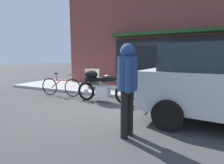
{
  "coord_description": "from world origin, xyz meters",
  "views": [
    {
      "loc": [
        2.61,
        -4.69,
        1.52
      ],
      "look_at": [
        0.1,
        0.66,
        0.7
      ],
      "focal_mm": 27.5,
      "sensor_mm": 36.0,
      "label": 1
    }
  ],
  "objects_px": {
    "touring_motorcycle": "(101,85)",
    "pedestrian_walking": "(127,79)",
    "sandwich_board_sign": "(92,79)",
    "parked_bicycle": "(61,86)"
  },
  "relations": [
    {
      "from": "touring_motorcycle",
      "to": "pedestrian_walking",
      "type": "bearing_deg",
      "value": -51.1
    },
    {
      "from": "touring_motorcycle",
      "to": "pedestrian_walking",
      "type": "xyz_separation_m",
      "value": [
        1.74,
        -2.16,
        0.52
      ]
    },
    {
      "from": "parked_bicycle",
      "to": "sandwich_board_sign",
      "type": "relative_size",
      "value": 1.96
    },
    {
      "from": "touring_motorcycle",
      "to": "parked_bicycle",
      "type": "relative_size",
      "value": 1.19
    },
    {
      "from": "sandwich_board_sign",
      "to": "pedestrian_walking",
      "type": "bearing_deg",
      "value": -50.41
    },
    {
      "from": "pedestrian_walking",
      "to": "parked_bicycle",
      "type": "bearing_deg",
      "value": 148.07
    },
    {
      "from": "sandwich_board_sign",
      "to": "parked_bicycle",
      "type": "bearing_deg",
      "value": -115.74
    },
    {
      "from": "touring_motorcycle",
      "to": "sandwich_board_sign",
      "type": "xyz_separation_m",
      "value": [
        -1.3,
        1.53,
        -0.03
      ]
    },
    {
      "from": "touring_motorcycle",
      "to": "parked_bicycle",
      "type": "height_order",
      "value": "touring_motorcycle"
    },
    {
      "from": "parked_bicycle",
      "to": "sandwich_board_sign",
      "type": "height_order",
      "value": "sandwich_board_sign"
    }
  ]
}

